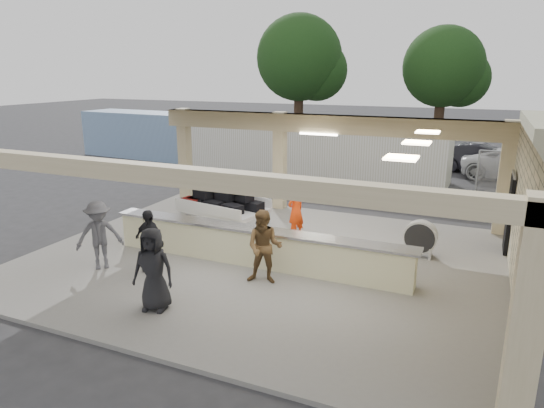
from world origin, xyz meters
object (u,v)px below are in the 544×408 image
at_px(baggage_handler, 296,210).
at_px(passenger_a, 264,247).
at_px(car_white_a, 523,166).
at_px(container_white, 310,148).
at_px(drum_fan, 420,237).
at_px(passenger_d, 153,269).
at_px(passenger_c, 99,235).
at_px(car_dark, 483,159).
at_px(container_blue, 161,136).
at_px(baggage_counter, 255,246).
at_px(passenger_b, 149,241).
at_px(luggage_cart, 223,204).

xyz_separation_m(baggage_handler, passenger_a, (0.45, -3.24, 0.03)).
xyz_separation_m(car_white_a, container_white, (-9.35, -2.78, 0.65)).
relative_size(drum_fan, passenger_d, 0.56).
height_order(passenger_c, car_dark, passenger_c).
height_order(drum_fan, baggage_handler, baggage_handler).
bearing_deg(container_blue, baggage_counter, -42.97).
xyz_separation_m(car_dark, container_white, (-7.63, -4.03, 0.65)).
bearing_deg(container_blue, baggage_handler, -36.59).
relative_size(drum_fan, passenger_b, 0.62).
xyz_separation_m(luggage_cart, baggage_handler, (2.42, 0.07, 0.04)).
xyz_separation_m(baggage_handler, passenger_d, (-1.10, -5.35, 0.04)).
bearing_deg(car_dark, container_blue, 109.89).
height_order(passenger_a, car_dark, passenger_a).
bearing_deg(passenger_b, passenger_a, 20.18).
bearing_deg(container_blue, luggage_cart, -43.04).
height_order(passenger_a, passenger_b, passenger_a).
relative_size(luggage_cart, passenger_d, 1.60).
distance_m(luggage_cart, drum_fan, 6.01).
bearing_deg(passenger_a, passenger_c, 179.02).
relative_size(car_dark, container_blue, 0.44).
xyz_separation_m(baggage_counter, passenger_b, (-2.19, -1.42, 0.31)).
bearing_deg(passenger_c, car_dark, 17.58).
distance_m(passenger_c, container_blue, 16.79).
height_order(baggage_counter, drum_fan, drum_fan).
relative_size(baggage_handler, passenger_b, 1.07).
height_order(passenger_a, passenger_d, passenger_d).
bearing_deg(car_dark, baggage_counter, 172.31).
height_order(baggage_counter, container_blue, container_blue).
xyz_separation_m(passenger_a, passenger_c, (-4.13, -0.86, -0.01)).
bearing_deg(container_white, passenger_d, -81.88).
relative_size(passenger_a, container_blue, 0.18).
xyz_separation_m(passenger_b, passenger_c, (-1.26, -0.34, 0.08)).
distance_m(baggage_counter, container_white, 11.65).
xyz_separation_m(drum_fan, passenger_a, (-3.12, -3.19, 0.35)).
distance_m(baggage_counter, passenger_d, 3.15).
relative_size(passenger_a, passenger_d, 0.99).
height_order(luggage_cart, container_white, container_white).
height_order(luggage_cart, passenger_b, passenger_b).
xyz_separation_m(passenger_a, passenger_d, (-1.55, -2.11, 0.01)).
bearing_deg(passenger_c, passenger_a, -33.99).
distance_m(drum_fan, container_white, 11.05).
bearing_deg(baggage_counter, passenger_d, -106.14).
distance_m(baggage_handler, passenger_a, 3.27).
distance_m(luggage_cart, car_dark, 15.04).
bearing_deg(container_white, baggage_counter, -75.98).
bearing_deg(baggage_counter, car_white_a, 64.03).
height_order(baggage_counter, luggage_cart, luggage_cart).
relative_size(luggage_cart, passenger_a, 1.61).
height_order(baggage_handler, passenger_a, passenger_a).
relative_size(baggage_counter, drum_fan, 8.29).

